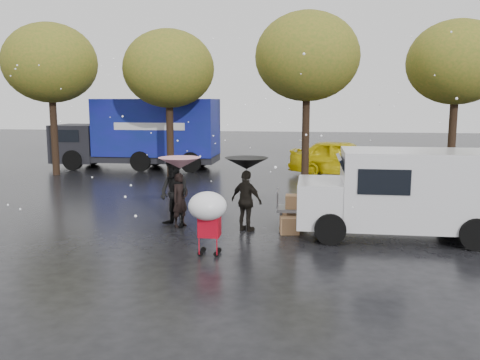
# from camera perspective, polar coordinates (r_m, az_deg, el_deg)

# --- Properties ---
(ground) EXTENTS (90.00, 90.00, 0.00)m
(ground) POSITION_cam_1_polar(r_m,az_deg,el_deg) (12.76, -4.85, -6.65)
(ground) COLOR black
(ground) RESTS_ON ground
(person_pink) EXTENTS (0.59, 0.65, 1.48)m
(person_pink) POSITION_cam_1_polar(r_m,az_deg,el_deg) (13.94, -6.73, -2.22)
(person_pink) COLOR black
(person_pink) RESTS_ON ground
(person_middle) EXTENTS (1.12, 1.05, 1.83)m
(person_middle) POSITION_cam_1_polar(r_m,az_deg,el_deg) (13.91, -7.38, -1.52)
(person_middle) COLOR black
(person_middle) RESTS_ON ground
(person_black) EXTENTS (1.02, 0.81, 1.62)m
(person_black) POSITION_cam_1_polar(r_m,az_deg,el_deg) (13.33, 0.73, -2.37)
(person_black) COLOR black
(person_black) RESTS_ON ground
(umbrella_pink) EXTENTS (1.14, 1.14, 1.90)m
(umbrella_pink) POSITION_cam_1_polar(r_m,az_deg,el_deg) (13.78, -6.80, 1.89)
(umbrella_pink) COLOR #4C4C4C
(umbrella_pink) RESTS_ON ground
(umbrella_black) EXTENTS (1.14, 1.14, 1.95)m
(umbrella_black) POSITION_cam_1_polar(r_m,az_deg,el_deg) (13.17, 0.74, 1.86)
(umbrella_black) COLOR #4C4C4C
(umbrella_black) RESTS_ON ground
(vendor_cart) EXTENTS (1.52, 0.80, 1.27)m
(vendor_cart) POSITION_cam_1_polar(r_m,az_deg,el_deg) (13.65, 7.71, -2.54)
(vendor_cart) COLOR slate
(vendor_cart) RESTS_ON ground
(shopping_cart) EXTENTS (0.84, 0.84, 1.46)m
(shopping_cart) POSITION_cam_1_polar(r_m,az_deg,el_deg) (11.12, -3.63, -3.33)
(shopping_cart) COLOR red
(shopping_cart) RESTS_ON ground
(white_van) EXTENTS (4.91, 2.18, 2.20)m
(white_van) POSITION_cam_1_polar(r_m,az_deg,el_deg) (13.35, 17.85, -1.26)
(white_van) COLOR silver
(white_van) RESTS_ON ground
(blue_truck) EXTENTS (8.30, 2.60, 3.50)m
(blue_truck) POSITION_cam_1_polar(r_m,az_deg,el_deg) (26.21, -11.03, 5.11)
(blue_truck) COLOR navy
(blue_truck) RESTS_ON ground
(box_ground_near) EXTENTS (0.53, 0.45, 0.43)m
(box_ground_near) POSITION_cam_1_polar(r_m,az_deg,el_deg) (13.27, 5.58, -5.09)
(box_ground_near) COLOR #987042
(box_ground_near) RESTS_ON ground
(box_ground_far) EXTENTS (0.60, 0.55, 0.38)m
(box_ground_far) POSITION_cam_1_polar(r_m,az_deg,el_deg) (14.55, 5.93, -3.96)
(box_ground_far) COLOR #987042
(box_ground_far) RESTS_ON ground
(yellow_taxi) EXTENTS (5.14, 2.77, 1.66)m
(yellow_taxi) POSITION_cam_1_polar(r_m,az_deg,el_deg) (23.64, 11.53, 2.44)
(yellow_taxi) COLOR yellow
(yellow_taxi) RESTS_ON ground
(tree_row) EXTENTS (21.60, 4.40, 7.12)m
(tree_row) POSITION_cam_1_polar(r_m,az_deg,el_deg) (22.27, -0.31, 13.04)
(tree_row) COLOR black
(tree_row) RESTS_ON ground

